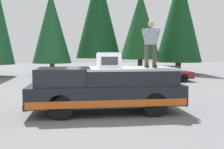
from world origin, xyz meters
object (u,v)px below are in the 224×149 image
object	(u,v)px
pickup_truck	(106,89)
person_on_truck_bed	(151,43)
compressor_unit	(109,60)
parked_car_maroon	(164,74)

from	to	relation	value
pickup_truck	person_on_truck_bed	distance (m)	2.35
compressor_unit	parked_car_maroon	size ratio (longest dim) A/B	0.20
compressor_unit	person_on_truck_bed	world-z (taller)	person_on_truck_bed
pickup_truck	parked_car_maroon	world-z (taller)	pickup_truck
pickup_truck	compressor_unit	xyz separation A→B (m)	(-0.14, -0.08, 1.05)
person_on_truck_bed	parked_car_maroon	xyz separation A→B (m)	(9.48, -3.88, -1.97)
person_on_truck_bed	parked_car_maroon	distance (m)	10.43
person_on_truck_bed	parked_car_maroon	size ratio (longest dim) A/B	0.41
pickup_truck	compressor_unit	distance (m)	1.07
parked_car_maroon	person_on_truck_bed	bearing A→B (deg)	157.75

